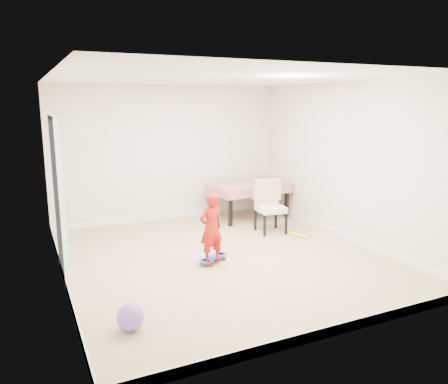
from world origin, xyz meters
name	(u,v)px	position (x,y,z in m)	size (l,w,h in m)	color
ground	(224,257)	(0.00, 0.00, 0.00)	(5.00, 5.00, 0.00)	tan
ceiling	(224,79)	(0.00, 0.00, 2.58)	(4.50, 5.00, 0.04)	white
wall_back	(169,153)	(0.00, 2.48, 1.30)	(4.50, 0.04, 2.60)	silver
wall_front	(337,209)	(0.00, -2.48, 1.30)	(4.50, 0.04, 2.60)	silver
wall_left	(58,183)	(-2.23, 0.00, 1.30)	(0.04, 5.00, 2.60)	silver
wall_right	(346,162)	(2.23, 0.00, 1.30)	(0.04, 5.00, 2.60)	silver
door	(59,200)	(-2.22, 0.30, 1.02)	(0.10, 0.94, 2.11)	white
baseboard_back	(171,215)	(0.00, 2.49, 0.06)	(4.50, 0.02, 0.12)	white
baseboard_front	(331,331)	(0.00, -2.49, 0.06)	(4.50, 0.02, 0.12)	white
baseboard_left	(65,279)	(-2.24, 0.00, 0.06)	(0.02, 5.00, 0.12)	white
baseboard_right	(342,234)	(2.24, 0.00, 0.06)	(0.02, 5.00, 0.12)	white
dining_table	(249,200)	(1.44, 1.88, 0.35)	(1.49, 0.94, 0.70)	red
dining_chair	(271,207)	(1.30, 0.81, 0.46)	(0.51, 0.59, 0.93)	silver
skateboard	(213,260)	(-0.23, -0.12, 0.04)	(0.56, 0.20, 0.08)	blue
child	(211,231)	(-0.29, -0.21, 0.50)	(0.37, 0.24, 1.01)	#B41512
balloon	(130,317)	(-1.76, -1.53, 0.14)	(0.28, 0.28, 0.28)	#7453C8
foam_toy	(298,235)	(1.59, 0.37, 0.03)	(0.06, 0.06, 0.40)	#FFF21A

